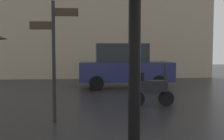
% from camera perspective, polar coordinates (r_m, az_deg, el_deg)
% --- Properties ---
extents(parked_scooter, '(1.34, 0.32, 1.23)m').
position_cam_1_polar(parked_scooter, '(7.99, 8.10, -3.77)').
color(parked_scooter, black).
rests_on(parked_scooter, ground).
extents(parked_car_left, '(4.11, 1.88, 1.97)m').
position_cam_1_polar(parked_car_left, '(12.10, 2.58, 0.90)').
color(parked_car_left, '#1E234C').
rests_on(parked_car_left, ground).
extents(street_signpost, '(1.08, 0.08, 2.75)m').
position_cam_1_polar(street_signpost, '(6.21, -12.22, 4.38)').
color(street_signpost, black).
rests_on(street_signpost, ground).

